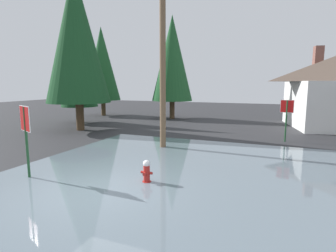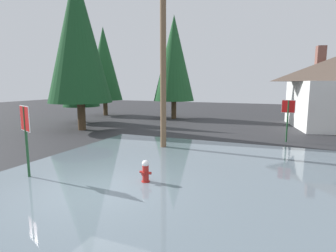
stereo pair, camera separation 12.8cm
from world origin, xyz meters
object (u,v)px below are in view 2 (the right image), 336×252
(utility_pole, at_px, (163,56))
(stop_sign_far, at_px, (288,112))
(pine_tree_mid_left, at_px, (174,59))
(stop_sign_near, at_px, (25,127))
(pine_tree_short_left, at_px, (78,37))
(pine_tree_tall_left, at_px, (104,64))
(pine_tree_far_center, at_px, (80,69))
(fire_hydrant, at_px, (145,172))

(utility_pole, xyz_separation_m, stop_sign_far, (5.52, 3.92, -2.78))
(stop_sign_far, height_order, pine_tree_mid_left, pine_tree_mid_left)
(stop_sign_near, distance_m, pine_tree_short_left, 10.82)
(stop_sign_near, bearing_deg, pine_tree_mid_left, 94.97)
(pine_tree_tall_left, bearing_deg, stop_sign_far, -23.01)
(pine_tree_far_center, bearing_deg, pine_tree_short_left, -50.51)
(fire_hydrant, bearing_deg, stop_sign_far, 64.32)
(stop_sign_far, height_order, pine_tree_tall_left, pine_tree_tall_left)
(pine_tree_short_left, bearing_deg, stop_sign_near, -59.95)
(stop_sign_near, distance_m, utility_pole, 6.68)
(fire_hydrant, distance_m, pine_tree_short_left, 12.85)
(utility_pole, bearing_deg, stop_sign_far, 35.37)
(utility_pole, bearing_deg, stop_sign_near, -112.41)
(stop_sign_near, distance_m, pine_tree_tall_left, 19.06)
(pine_tree_short_left, bearing_deg, fire_hydrant, -40.86)
(pine_tree_short_left, relative_size, pine_tree_far_center, 1.44)
(pine_tree_tall_left, height_order, pine_tree_far_center, pine_tree_tall_left)
(stop_sign_far, bearing_deg, fire_hydrant, -115.68)
(pine_tree_tall_left, bearing_deg, pine_tree_short_left, -64.98)
(utility_pole, distance_m, pine_tree_mid_left, 11.80)
(utility_pole, height_order, pine_tree_far_center, utility_pole)
(fire_hydrant, relative_size, stop_sign_far, 0.34)
(stop_sign_near, relative_size, pine_tree_short_left, 0.23)
(fire_hydrant, xyz_separation_m, stop_sign_far, (4.11, 8.55, 1.22))
(fire_hydrant, bearing_deg, utility_pole, 106.89)
(stop_sign_far, bearing_deg, utility_pole, -144.63)
(utility_pole, bearing_deg, pine_tree_tall_left, 135.26)
(stop_sign_near, distance_m, pine_tree_far_center, 14.02)
(stop_sign_far, bearing_deg, stop_sign_near, -129.33)
(utility_pole, relative_size, pine_tree_far_center, 1.16)
(stop_sign_far, relative_size, pine_tree_tall_left, 0.26)
(pine_tree_far_center, bearing_deg, stop_sign_near, -57.27)
(pine_tree_short_left, height_order, pine_tree_far_center, pine_tree_short_left)
(pine_tree_mid_left, height_order, pine_tree_far_center, pine_tree_mid_left)
(pine_tree_far_center, bearing_deg, pine_tree_mid_left, 40.99)
(fire_hydrant, xyz_separation_m, pine_tree_tall_left, (-12.46, 15.59, 4.65))
(pine_tree_mid_left, bearing_deg, stop_sign_near, -85.03)
(stop_sign_far, xyz_separation_m, pine_tree_far_center, (-15.31, 2.01, 2.66))
(stop_sign_near, xyz_separation_m, pine_tree_short_left, (-4.95, 8.56, 4.38))
(pine_tree_far_center, bearing_deg, fire_hydrant, -43.32)
(utility_pole, xyz_separation_m, pine_tree_tall_left, (-11.06, 10.96, 0.66))
(fire_hydrant, height_order, utility_pole, utility_pole)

